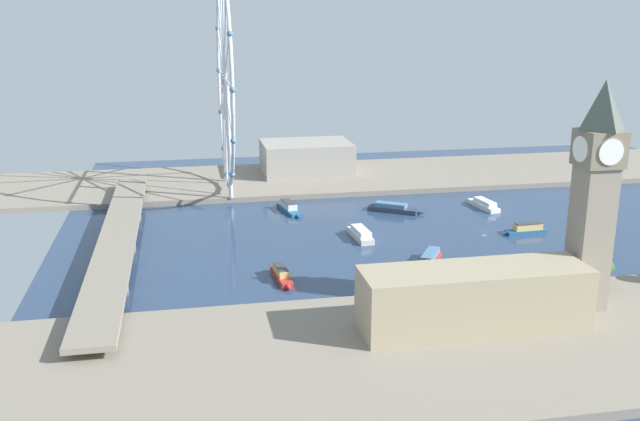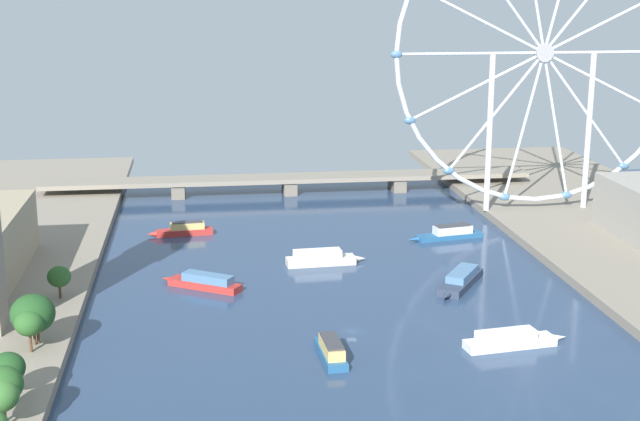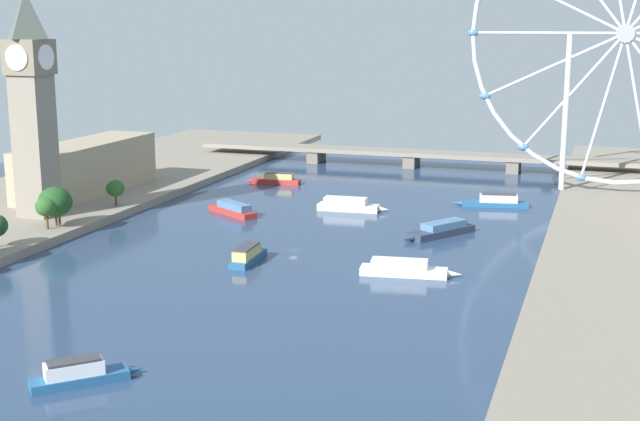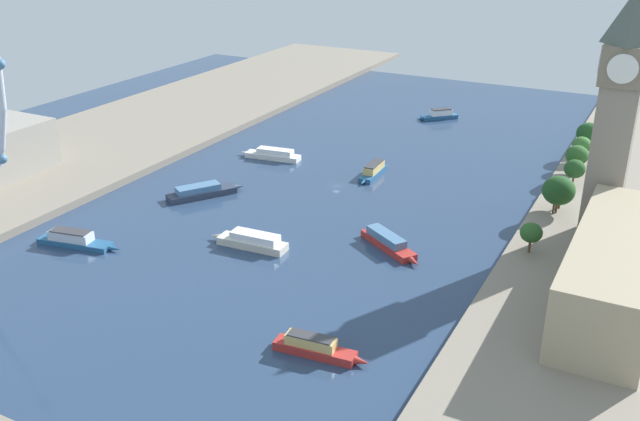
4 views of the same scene
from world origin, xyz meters
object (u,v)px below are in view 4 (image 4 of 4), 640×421
at_px(tour_boat_3, 252,241).
at_px(tour_boat_7, 272,154).
at_px(tour_boat_4, 316,348).
at_px(tour_boat_5, 74,240).
at_px(tour_boat_2, 388,242).
at_px(tour_boat_1, 202,192).
at_px(clock_tower, 617,114).
at_px(tour_boat_0, 440,115).
at_px(tour_boat_6, 373,171).
at_px(parliament_block, 614,270).

xyz_separation_m(tour_boat_3, tour_boat_7, (40.53, -80.13, -0.24)).
bearing_deg(tour_boat_4, tour_boat_5, 164.56).
bearing_deg(tour_boat_2, tour_boat_1, -153.43).
height_order(tour_boat_2, tour_boat_7, tour_boat_2).
xyz_separation_m(clock_tower, tour_boat_1, (142.29, 27.87, -42.68)).
relative_size(tour_boat_0, tour_boat_2, 0.72).
height_order(tour_boat_2, tour_boat_6, tour_boat_6).
relative_size(clock_tower, tour_boat_0, 4.20).
bearing_deg(tour_boat_1, tour_boat_5, -158.63).
relative_size(tour_boat_0, tour_boat_1, 0.66).
bearing_deg(tour_boat_5, tour_boat_7, 72.60).
bearing_deg(tour_boat_6, tour_boat_2, 25.24).
relative_size(tour_boat_3, tour_boat_7, 0.95).
bearing_deg(tour_boat_2, tour_boat_4, -51.19).
height_order(tour_boat_0, tour_boat_6, tour_boat_0).
xyz_separation_m(clock_tower, tour_boat_2, (60.22, 36.39, -42.61)).
bearing_deg(tour_boat_0, tour_boat_6, 48.06).
height_order(clock_tower, tour_boat_3, clock_tower).
height_order(tour_boat_1, tour_boat_2, tour_boat_2).
relative_size(parliament_block, tour_boat_5, 2.47).
relative_size(tour_boat_6, tour_boat_7, 0.80).
bearing_deg(tour_boat_3, tour_boat_6, -99.31).
relative_size(tour_boat_1, tour_boat_2, 1.09).
distance_m(tour_boat_0, tour_boat_1, 155.34).
bearing_deg(parliament_block, tour_boat_6, -34.55).
height_order(tour_boat_1, tour_boat_6, tour_boat_6).
bearing_deg(clock_tower, parliament_block, 101.55).
relative_size(tour_boat_2, tour_boat_4, 1.04).
bearing_deg(tour_boat_7, tour_boat_6, 173.38).
bearing_deg(tour_boat_7, tour_boat_3, 109.22).
bearing_deg(tour_boat_5, tour_boat_2, 15.88).
bearing_deg(tour_boat_7, parliament_block, 147.71).
distance_m(tour_boat_1, tour_boat_7, 51.27).
height_order(tour_boat_0, tour_boat_1, tour_boat_0).
xyz_separation_m(tour_boat_0, tour_boat_4, (-42.96, 221.68, -0.03)).
distance_m(tour_boat_2, tour_boat_5, 104.75).
xyz_separation_m(tour_boat_3, tour_boat_6, (-8.35, -80.98, -0.02)).
relative_size(tour_boat_0, tour_boat_4, 0.75).
bearing_deg(parliament_block, tour_boat_4, 41.60).
relative_size(parliament_block, tour_boat_1, 2.61).
xyz_separation_m(clock_tower, tour_boat_7, (141.29, -23.39, -42.69)).
height_order(tour_boat_3, tour_boat_4, tour_boat_4).
bearing_deg(tour_boat_4, tour_boat_3, 131.74).
xyz_separation_m(tour_boat_0, tour_boat_7, (45.28, 97.02, -0.20)).
relative_size(tour_boat_3, tour_boat_6, 1.19).
bearing_deg(tour_boat_3, tour_boat_2, -156.77).
relative_size(tour_boat_0, tour_boat_5, 0.62).
relative_size(tour_boat_4, tour_boat_6, 1.07).
distance_m(tour_boat_4, tour_boat_5, 102.55).
bearing_deg(tour_boat_7, tour_boat_5, 75.60).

